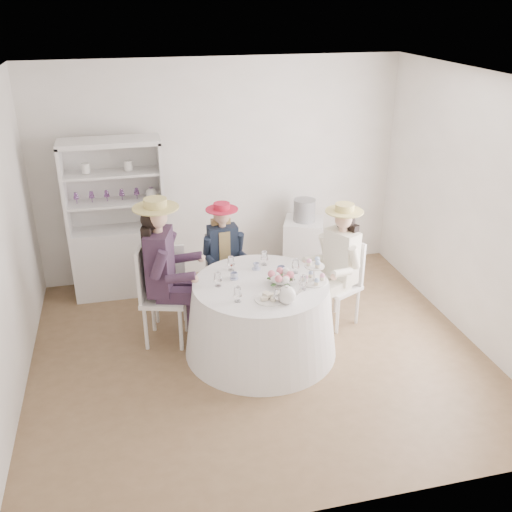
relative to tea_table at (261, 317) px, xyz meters
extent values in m
plane|color=brown|center=(-0.04, -0.06, -0.38)|extent=(4.50, 4.50, 0.00)
plane|color=white|center=(-0.04, -0.06, 2.32)|extent=(4.50, 4.50, 0.00)
plane|color=silver|center=(-0.04, 1.94, 0.97)|extent=(4.50, 0.00, 4.50)
plane|color=silver|center=(-0.04, -2.06, 0.97)|extent=(4.50, 0.00, 4.50)
plane|color=silver|center=(2.21, -0.06, 0.97)|extent=(0.00, 4.50, 4.50)
cone|color=white|center=(0.00, 0.00, -0.01)|extent=(1.54, 1.54, 0.75)
cylinder|color=white|center=(0.00, 0.00, 0.38)|extent=(1.34, 1.34, 0.02)
cube|color=silver|center=(-1.33, 1.62, 0.04)|extent=(1.18, 0.63, 0.84)
cube|color=silver|center=(-1.33, 1.80, 0.97)|extent=(1.10, 0.25, 1.02)
cube|color=silver|center=(-1.33, 1.62, 1.48)|extent=(1.18, 0.63, 0.06)
cube|color=silver|center=(-1.87, 1.62, 0.97)|extent=(0.12, 0.42, 1.02)
cube|color=silver|center=(-0.79, 1.62, 0.97)|extent=(0.12, 0.42, 1.02)
cube|color=silver|center=(-1.33, 1.62, 0.78)|extent=(1.10, 0.57, 0.03)
cube|color=silver|center=(-1.33, 1.62, 1.12)|extent=(1.10, 0.57, 0.03)
sphere|color=white|center=(-0.91, 1.62, 0.85)|extent=(0.13, 0.13, 0.13)
cube|color=silver|center=(0.95, 1.59, -0.01)|extent=(0.62, 0.62, 0.74)
cylinder|color=black|center=(0.95, 1.59, 0.50)|extent=(0.33, 0.33, 0.27)
cube|color=silver|center=(-0.92, 0.41, 0.12)|extent=(0.55, 0.55, 0.04)
cylinder|color=silver|center=(-0.79, 0.18, -0.14)|extent=(0.04, 0.04, 0.49)
cylinder|color=silver|center=(-0.69, 0.53, -0.14)|extent=(0.04, 0.04, 0.49)
cylinder|color=silver|center=(-1.14, 0.28, -0.14)|extent=(0.04, 0.04, 0.49)
cylinder|color=silver|center=(-1.04, 0.63, -0.14)|extent=(0.04, 0.04, 0.49)
cube|color=silver|center=(-1.11, 0.46, 0.42)|extent=(0.15, 0.42, 0.56)
cube|color=black|center=(-0.94, 0.41, 0.54)|extent=(0.33, 0.45, 0.65)
cube|color=black|center=(-0.81, 0.27, 0.21)|extent=(0.41, 0.24, 0.13)
cylinder|color=black|center=(-0.66, 0.23, -0.13)|extent=(0.11, 0.11, 0.52)
cylinder|color=black|center=(-0.96, 0.18, 0.61)|extent=(0.21, 0.15, 0.31)
cube|color=black|center=(-0.76, 0.47, 0.21)|extent=(0.41, 0.24, 0.13)
cylinder|color=black|center=(-0.61, 0.42, -0.13)|extent=(0.11, 0.11, 0.52)
cylinder|color=black|center=(-0.83, 0.62, 0.61)|extent=(0.21, 0.15, 0.31)
cylinder|color=#D8A889|center=(-0.94, 0.41, 0.88)|extent=(0.10, 0.10, 0.09)
sphere|color=#D8A889|center=(-0.94, 0.41, 1.01)|extent=(0.21, 0.21, 0.21)
sphere|color=black|center=(-0.99, 0.43, 0.99)|extent=(0.21, 0.21, 0.21)
cube|color=black|center=(-1.02, 0.44, 0.73)|extent=(0.16, 0.28, 0.43)
cylinder|color=tan|center=(-0.94, 0.41, 1.11)|extent=(0.45, 0.45, 0.01)
cylinder|color=tan|center=(-0.94, 0.41, 1.15)|extent=(0.22, 0.22, 0.09)
cube|color=silver|center=(-0.20, 0.98, 0.02)|extent=(0.39, 0.39, 0.04)
cylinder|color=silver|center=(-0.33, 0.83, -0.19)|extent=(0.03, 0.03, 0.40)
cylinder|color=silver|center=(-0.04, 0.85, -0.19)|extent=(0.03, 0.03, 0.40)
cylinder|color=silver|center=(-0.35, 1.12, -0.19)|extent=(0.03, 0.03, 0.40)
cylinder|color=silver|center=(-0.06, 1.14, -0.19)|extent=(0.03, 0.03, 0.40)
cube|color=silver|center=(-0.21, 1.14, 0.27)|extent=(0.34, 0.05, 0.45)
cube|color=#192232|center=(-0.20, 1.00, 0.36)|extent=(0.34, 0.20, 0.52)
cube|color=tan|center=(-0.20, 1.00, 0.36)|extent=(0.14, 0.21, 0.45)
cube|color=#192232|center=(-0.27, 0.87, 0.09)|extent=(0.14, 0.31, 0.11)
cylinder|color=#192232|center=(-0.26, 0.74, -0.18)|extent=(0.09, 0.09, 0.41)
cylinder|color=#192232|center=(-0.38, 0.95, 0.42)|extent=(0.09, 0.16, 0.25)
cube|color=#192232|center=(-0.11, 0.88, 0.09)|extent=(0.14, 0.31, 0.11)
cylinder|color=#192232|center=(-0.10, 0.75, -0.18)|extent=(0.09, 0.09, 0.41)
cylinder|color=#192232|center=(-0.01, 0.98, 0.42)|extent=(0.09, 0.16, 0.25)
cylinder|color=#D8A889|center=(-0.20, 1.00, 0.63)|extent=(0.08, 0.08, 0.07)
sphere|color=#D8A889|center=(-0.20, 1.00, 0.73)|extent=(0.17, 0.17, 0.17)
sphere|color=tan|center=(-0.20, 1.04, 0.72)|extent=(0.17, 0.17, 0.17)
cube|color=tan|center=(-0.20, 1.07, 0.51)|extent=(0.22, 0.09, 0.34)
cylinder|color=red|center=(-0.20, 1.00, 0.82)|extent=(0.36, 0.36, 0.01)
cylinder|color=red|center=(-0.20, 1.00, 0.85)|extent=(0.18, 0.18, 0.07)
cube|color=silver|center=(0.95, 0.33, 0.06)|extent=(0.53, 0.53, 0.04)
cylinder|color=silver|center=(0.73, 0.40, -0.17)|extent=(0.04, 0.04, 0.44)
cylinder|color=silver|center=(0.88, 0.11, -0.17)|extent=(0.04, 0.04, 0.44)
cylinder|color=silver|center=(1.02, 0.54, -0.17)|extent=(0.04, 0.04, 0.44)
cylinder|color=silver|center=(1.16, 0.26, -0.17)|extent=(0.04, 0.04, 0.44)
cube|color=silver|center=(1.11, 0.41, 0.33)|extent=(0.20, 0.35, 0.49)
cube|color=#EBE7CC|center=(0.96, 0.34, 0.43)|extent=(0.34, 0.41, 0.57)
cube|color=#EBE7CC|center=(0.80, 0.35, 0.14)|extent=(0.36, 0.27, 0.12)
cylinder|color=#EBE7CC|center=(0.68, 0.29, -0.16)|extent=(0.10, 0.10, 0.46)
cylinder|color=#EBE7CC|center=(0.84, 0.50, 0.50)|extent=(0.19, 0.16, 0.27)
cube|color=#EBE7CC|center=(0.88, 0.19, 0.14)|extent=(0.36, 0.27, 0.12)
cylinder|color=#EBE7CC|center=(0.76, 0.13, -0.16)|extent=(0.10, 0.10, 0.46)
cylinder|color=#EBE7CC|center=(1.02, 0.14, 0.50)|extent=(0.19, 0.16, 0.27)
cylinder|color=#D8A889|center=(0.96, 0.34, 0.73)|extent=(0.09, 0.09, 0.08)
sphere|color=#D8A889|center=(0.96, 0.34, 0.84)|extent=(0.19, 0.19, 0.19)
sphere|color=black|center=(1.00, 0.36, 0.83)|extent=(0.19, 0.19, 0.19)
cube|color=black|center=(1.03, 0.37, 0.60)|extent=(0.18, 0.25, 0.38)
cylinder|color=tan|center=(0.96, 0.34, 0.93)|extent=(0.40, 0.40, 0.01)
cylinder|color=tan|center=(0.96, 0.34, 0.97)|extent=(0.20, 0.20, 0.08)
cube|color=silver|center=(-0.82, 0.93, 0.05)|extent=(0.42, 0.42, 0.04)
cylinder|color=silver|center=(-0.65, 1.06, -0.17)|extent=(0.03, 0.03, 0.42)
cylinder|color=silver|center=(-0.96, 1.10, -0.17)|extent=(0.03, 0.03, 0.42)
cylinder|color=silver|center=(-0.69, 0.76, -0.17)|extent=(0.03, 0.03, 0.42)
cylinder|color=silver|center=(-0.99, 0.79, -0.17)|extent=(0.03, 0.03, 0.42)
cube|color=silver|center=(-0.84, 0.75, 0.31)|extent=(0.37, 0.07, 0.48)
imported|color=white|center=(-0.24, 0.15, 0.42)|extent=(0.10, 0.10, 0.06)
imported|color=white|center=(0.03, 0.31, 0.42)|extent=(0.08, 0.08, 0.06)
imported|color=white|center=(0.25, 0.17, 0.42)|extent=(0.10, 0.10, 0.07)
imported|color=white|center=(0.20, -0.05, 0.42)|extent=(0.28, 0.28, 0.06)
sphere|color=#E57283|center=(0.24, -0.09, 0.48)|extent=(0.07, 0.07, 0.07)
sphere|color=white|center=(0.22, -0.05, 0.48)|extent=(0.07, 0.07, 0.07)
sphere|color=#E57283|center=(0.19, -0.03, 0.48)|extent=(0.07, 0.07, 0.07)
sphere|color=white|center=(0.15, -0.04, 0.48)|extent=(0.07, 0.07, 0.07)
sphere|color=#E57283|center=(0.12, -0.07, 0.48)|extent=(0.07, 0.07, 0.07)
sphere|color=white|center=(0.12, -0.11, 0.48)|extent=(0.07, 0.07, 0.07)
sphere|color=#E57283|center=(0.15, -0.14, 0.48)|extent=(0.07, 0.07, 0.07)
sphere|color=white|center=(0.19, -0.15, 0.48)|extent=(0.07, 0.07, 0.07)
sphere|color=#E57283|center=(0.22, -0.13, 0.48)|extent=(0.07, 0.07, 0.07)
sphere|color=white|center=(0.14, -0.42, 0.46)|extent=(0.17, 0.17, 0.17)
cylinder|color=white|center=(0.24, -0.42, 0.47)|extent=(0.10, 0.03, 0.08)
cylinder|color=white|center=(0.14, -0.42, 0.55)|extent=(0.04, 0.04, 0.02)
cylinder|color=white|center=(0.00, -0.34, 0.39)|extent=(0.27, 0.27, 0.01)
cube|color=beige|center=(-0.06, -0.36, 0.42)|extent=(0.06, 0.04, 0.03)
cube|color=beige|center=(0.00, -0.34, 0.43)|extent=(0.07, 0.06, 0.03)
cube|color=beige|center=(0.05, -0.32, 0.42)|extent=(0.07, 0.07, 0.03)
cube|color=beige|center=(-0.03, -0.30, 0.43)|extent=(0.07, 0.07, 0.03)
cube|color=beige|center=(0.03, -0.38, 0.42)|extent=(0.07, 0.07, 0.03)
cylinder|color=white|center=(0.51, -0.10, 0.39)|extent=(0.26, 0.26, 0.01)
cylinder|color=white|center=(0.51, -0.10, 0.47)|extent=(0.02, 0.02, 0.17)
cylinder|color=white|center=(0.51, -0.10, 0.56)|extent=(0.20, 0.20, 0.01)
camera|label=1|loc=(-1.19, -4.80, 2.97)|focal=40.00mm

